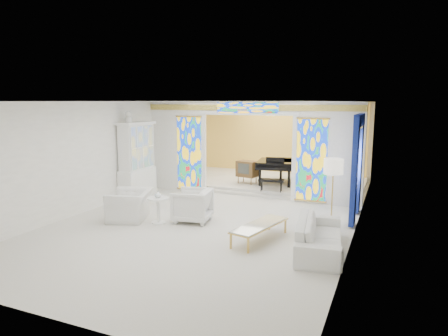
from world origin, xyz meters
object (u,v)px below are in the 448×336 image
at_px(sofa, 319,236).
at_px(coffee_table, 260,225).
at_px(armchair_right, 192,205).
at_px(grand_piano, 280,164).
at_px(armchair_left, 130,205).
at_px(china_cabinet, 137,160).
at_px(tv_console, 247,169).

height_order(sofa, coffee_table, sofa).
xyz_separation_m(armchair_right, grand_piano, (0.99, 4.76, 0.43)).
bearing_deg(armchair_left, sofa, 65.85).
height_order(armchair_right, sofa, armchair_right).
distance_m(china_cabinet, grand_piano, 4.92).
bearing_deg(armchair_left, china_cabinet, -169.42).
xyz_separation_m(sofa, coffee_table, (-1.30, 0.11, 0.02)).
bearing_deg(armchair_right, coffee_table, 60.91).
xyz_separation_m(armchair_left, tv_console, (1.51, 4.68, 0.33)).
height_order(grand_piano, tv_console, grand_piano).
xyz_separation_m(china_cabinet, tv_console, (2.81, 2.50, -0.47)).
bearing_deg(coffee_table, china_cabinet, 153.69).
distance_m(china_cabinet, armchair_left, 2.66).
height_order(china_cabinet, grand_piano, china_cabinet).
xyz_separation_m(armchair_left, sofa, (4.87, -0.34, -0.05)).
bearing_deg(china_cabinet, sofa, -22.21).
distance_m(china_cabinet, coffee_table, 5.49).
relative_size(armchair_left, armchair_right, 1.25).
distance_m(coffee_table, tv_console, 5.33).
bearing_deg(grand_piano, coffee_table, -87.91).
xyz_separation_m(coffee_table, grand_piano, (-1.02, 5.46, 0.50)).
distance_m(china_cabinet, armchair_right, 3.41).
relative_size(armchair_right, grand_piano, 0.35).
bearing_deg(china_cabinet, tv_console, 41.70).
relative_size(coffee_table, tv_console, 2.20).
xyz_separation_m(armchair_left, armchair_right, (1.55, 0.47, 0.04)).
relative_size(armchair_right, tv_console, 1.14).
distance_m(china_cabinet, tv_console, 3.79).
relative_size(armchair_left, coffee_table, 0.65).
bearing_deg(coffee_table, armchair_left, 176.35).
bearing_deg(armchair_left, tv_console, 141.95).
height_order(china_cabinet, armchair_left, china_cabinet).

